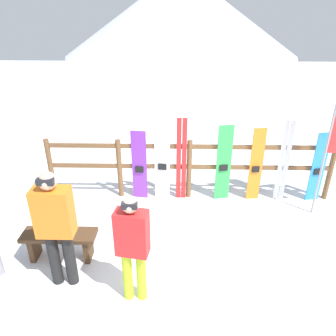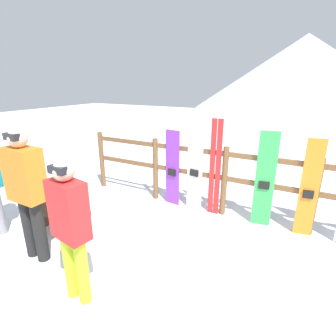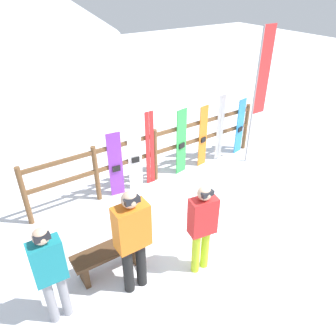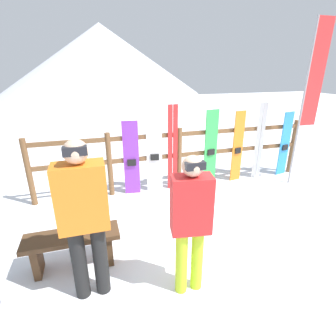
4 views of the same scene
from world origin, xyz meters
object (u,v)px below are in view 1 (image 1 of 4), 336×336
object	(u,v)px
bench	(60,240)
snowboard_orange	(256,165)
person_red	(133,243)
snowboard_green	(224,164)
snowboard_purple	(139,166)
snowboard_white	(162,163)
ski_pair_white	(284,162)
ski_pair_red	(181,160)
person_orange	(56,223)
snowboard_blue	(318,168)

from	to	relation	value
bench	snowboard_orange	size ratio (longest dim) A/B	0.74
person_red	snowboard_green	distance (m)	2.94
bench	snowboard_purple	xyz separation A→B (m)	(1.03, 1.82, 0.38)
snowboard_white	ski_pair_white	size ratio (longest dim) A/B	0.95
ski_pair_red	snowboard_green	bearing A→B (deg)	-0.23
person_orange	snowboard_orange	xyz separation A→B (m)	(3.10, 2.31, -0.25)
snowboard_white	snowboard_blue	size ratio (longest dim) A/B	1.10
snowboard_purple	snowboard_white	xyz separation A→B (m)	(0.45, 0.00, 0.07)
person_red	snowboard_purple	distance (m)	2.57
bench	snowboard_orange	bearing A→B (deg)	28.89
snowboard_orange	snowboard_blue	bearing A→B (deg)	-0.00
snowboard_white	person_red	bearing A→B (deg)	-95.74
person_orange	snowboard_purple	xyz separation A→B (m)	(0.83, 2.31, -0.29)
ski_pair_red	snowboard_blue	world-z (taller)	ski_pair_red
snowboard_green	snowboard_blue	distance (m)	1.82
person_red	snowboard_orange	xyz separation A→B (m)	(2.07, 2.56, -0.17)
snowboard_purple	ski_pair_white	world-z (taller)	ski_pair_white
ski_pair_red	snowboard_green	size ratio (longest dim) A/B	1.08
person_red	ski_pair_white	bearing A→B (deg)	44.59
snowboard_blue	snowboard_white	bearing A→B (deg)	180.00
snowboard_white	ski_pair_white	bearing A→B (deg)	0.08
bench	snowboard_blue	xyz separation A→B (m)	(4.49, 1.82, 0.38)
person_orange	ski_pair_red	xyz separation A→B (m)	(1.65, 2.31, -0.16)
snowboard_purple	ski_pair_red	bearing A→B (deg)	0.24
snowboard_purple	ski_pair_white	size ratio (longest dim) A/B	0.87
snowboard_green	ski_pair_white	bearing A→B (deg)	0.17
person_orange	snowboard_orange	world-z (taller)	person_orange
person_orange	bench	bearing A→B (deg)	112.26
ski_pair_red	person_red	bearing A→B (deg)	-103.77
person_orange	snowboard_blue	xyz separation A→B (m)	(4.29, 2.31, -0.29)
snowboard_white	snowboard_orange	size ratio (longest dim) A/B	1.05
bench	snowboard_green	xyz separation A→B (m)	(2.67, 1.82, 0.44)
snowboard_blue	ski_pair_white	bearing A→B (deg)	179.71
bench	snowboard_blue	distance (m)	4.86
person_red	snowboard_blue	size ratio (longest dim) A/B	1.10
person_red	snowboard_blue	xyz separation A→B (m)	(3.27, 2.56, -0.20)
person_orange	ski_pair_white	distance (m)	4.30
bench	snowboard_purple	size ratio (longest dim) A/B	0.78
snowboard_blue	bench	bearing A→B (deg)	-157.97
person_red	snowboard_white	bearing A→B (deg)	84.26
person_red	snowboard_white	distance (m)	2.57
person_red	ski_pair_red	xyz separation A→B (m)	(0.63, 2.56, -0.07)
ski_pair_white	snowboard_blue	size ratio (longest dim) A/B	1.15
snowboard_blue	ski_pair_red	bearing A→B (deg)	179.92
person_red	ski_pair_white	world-z (taller)	ski_pair_white
ski_pair_red	snowboard_blue	bearing A→B (deg)	-0.08
person_red	snowboard_orange	size ratio (longest dim) A/B	1.04
person_orange	snowboard_green	bearing A→B (deg)	43.05
snowboard_purple	ski_pair_red	xyz separation A→B (m)	(0.82, 0.00, 0.13)
person_red	bench	bearing A→B (deg)	148.86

